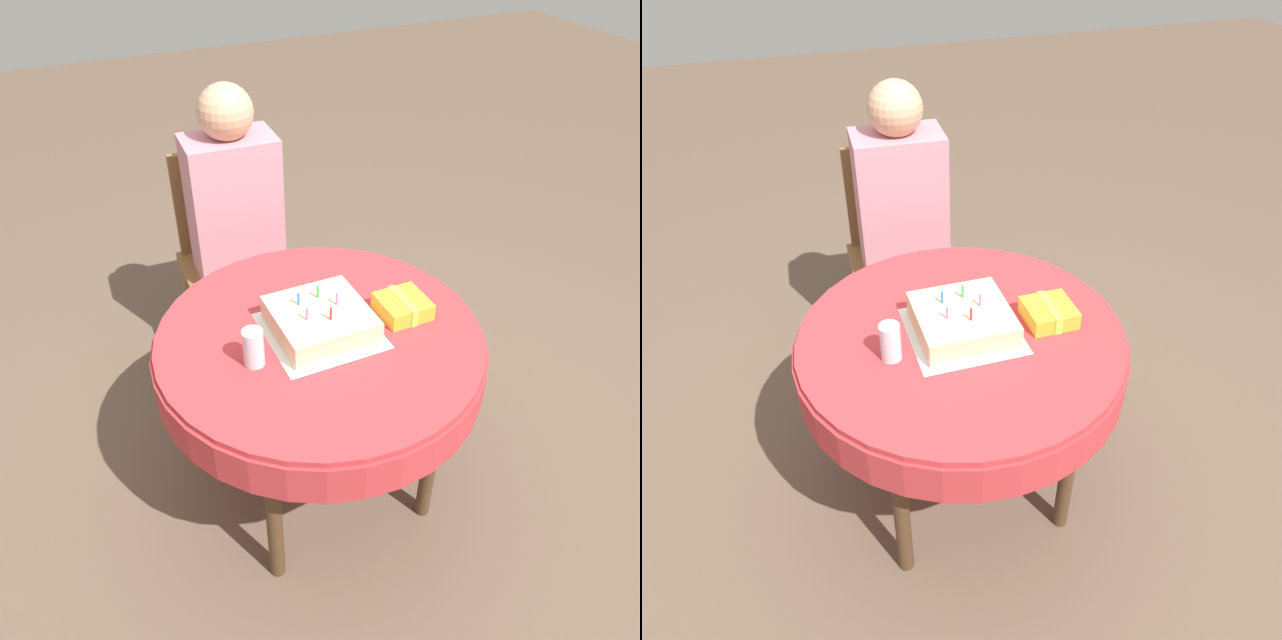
% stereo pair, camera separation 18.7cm
% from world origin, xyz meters
% --- Properties ---
extents(ground_plane, '(12.00, 12.00, 0.00)m').
position_xyz_m(ground_plane, '(0.00, 0.00, 0.00)').
color(ground_plane, brown).
extents(dining_table, '(1.02, 1.02, 0.71)m').
position_xyz_m(dining_table, '(0.00, 0.00, 0.62)').
color(dining_table, '#BC3338').
rests_on(dining_table, ground_plane).
extents(chair, '(0.48, 0.48, 0.90)m').
position_xyz_m(chair, '(0.01, 0.90, 0.49)').
color(chair, brown).
rests_on(chair, ground_plane).
extents(person, '(0.36, 0.33, 1.22)m').
position_xyz_m(person, '(0.00, 0.80, 0.73)').
color(person, tan).
rests_on(person, ground_plane).
extents(napkin, '(0.33, 0.33, 0.00)m').
position_xyz_m(napkin, '(0.01, 0.01, 0.71)').
color(napkin, white).
rests_on(napkin, dining_table).
extents(birthday_cake, '(0.28, 0.28, 0.12)m').
position_xyz_m(birthday_cake, '(0.01, 0.01, 0.75)').
color(birthday_cake, beige).
rests_on(birthday_cake, dining_table).
extents(drinking_glass, '(0.06, 0.06, 0.12)m').
position_xyz_m(drinking_glass, '(-0.23, -0.05, 0.77)').
color(drinking_glass, silver).
rests_on(drinking_glass, dining_table).
extents(gift_box, '(0.15, 0.15, 0.06)m').
position_xyz_m(gift_box, '(0.28, -0.02, 0.73)').
color(gift_box, gold).
rests_on(gift_box, dining_table).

